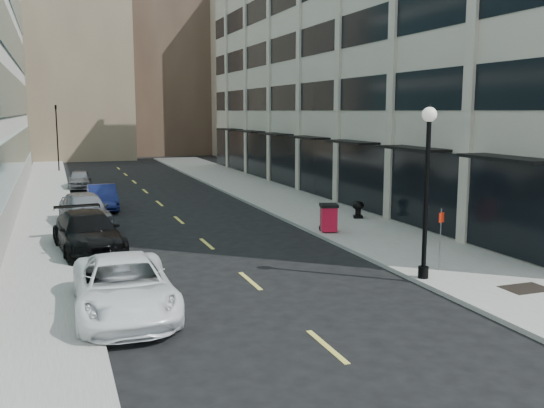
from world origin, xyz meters
TOP-DOWN VIEW (x-y plane):
  - ground at (0.00, 0.00)m, footprint 160.00×160.00m
  - sidewalk_right at (7.50, 20.00)m, footprint 5.00×80.00m
  - sidewalk_left at (-6.50, 20.00)m, footprint 3.00×80.00m
  - building_right at (16.94, 26.99)m, footprint 15.30×46.50m
  - skyline_tan_near at (-4.00, 68.00)m, footprint 14.00×18.00m
  - skyline_brown at (8.00, 72.00)m, footprint 12.00×16.00m
  - skyline_stone at (18.00, 66.00)m, footprint 10.00×14.00m
  - grate_far at (7.60, 3.80)m, footprint 1.40×1.00m
  - road_centerline at (0.00, 17.00)m, footprint 0.15×68.20m
  - traffic_signal at (-5.50, 48.00)m, footprint 0.66×0.66m
  - car_white_van at (-4.29, 6.00)m, footprint 2.74×5.73m
  - car_black_pickup at (-4.80, 14.00)m, footprint 2.87×5.80m
  - car_silver_sedan at (-4.63, 19.67)m, footprint 2.63×5.26m
  - car_blue_sedan at (-3.44, 24.71)m, footprint 1.53×4.34m
  - car_grey_sedan at (-4.23, 35.00)m, footprint 1.88×4.04m
  - trash_bin at (5.64, 13.92)m, footprint 0.97×0.98m
  - lamppost at (5.30, 5.91)m, footprint 0.47×0.47m
  - sign_post at (6.40, 6.59)m, footprint 0.25×0.10m
  - urn_planter at (8.60, 16.68)m, footprint 0.63×0.63m

SIDE VIEW (x-z plane):
  - ground at x=0.00m, z-range 0.00..0.00m
  - road_centerline at x=0.00m, z-range 0.00..0.01m
  - sidewalk_right at x=7.50m, z-range 0.00..0.15m
  - sidewalk_left at x=-6.50m, z-range 0.00..0.15m
  - grate_far at x=7.60m, z-range 0.15..0.16m
  - car_grey_sedan at x=-4.23m, z-range 0.00..1.34m
  - urn_planter at x=8.60m, z-range 0.24..1.11m
  - car_blue_sedan at x=-3.44m, z-range 0.00..1.43m
  - car_white_van at x=-4.29m, z-range 0.00..1.58m
  - car_black_pickup at x=-4.80m, z-range 0.00..1.62m
  - trash_bin at x=5.64m, z-range 0.20..1.48m
  - car_silver_sedan at x=-4.63m, z-range 0.00..1.72m
  - sign_post at x=6.40m, z-range 0.48..2.63m
  - lamppost at x=5.30m, z-range 0.65..6.33m
  - traffic_signal at x=-5.50m, z-range 2.23..9.21m
  - building_right at x=16.94m, z-range -0.13..18.12m
  - skyline_stone at x=18.00m, z-range 0.00..20.00m
  - skyline_tan_near at x=-4.00m, z-range 0.00..28.00m
  - skyline_brown at x=8.00m, z-range 0.00..34.00m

